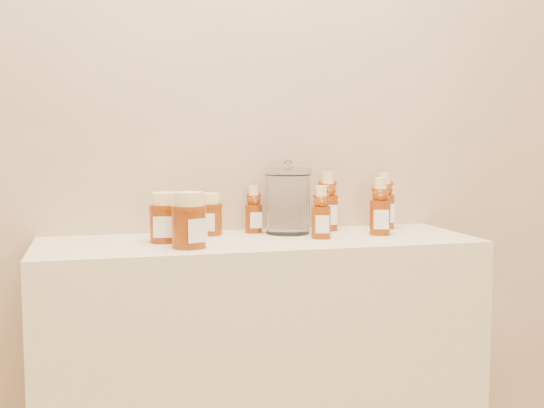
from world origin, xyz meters
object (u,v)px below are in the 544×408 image
object	(u,v)px
display_table	(260,398)
bear_bottle_front_left	(321,209)
bear_bottle_back_left	(254,206)
glass_canister	(288,198)
honey_jar_left	(165,217)

from	to	relation	value
display_table	bear_bottle_front_left	bearing A→B (deg)	-7.23
bear_bottle_back_left	glass_canister	world-z (taller)	glass_canister
display_table	bear_bottle_back_left	size ratio (longest dim) A/B	7.70
bear_bottle_back_left	glass_canister	distance (m)	0.10
bear_bottle_back_left	honey_jar_left	size ratio (longest dim) A/B	1.17
honey_jar_left	bear_bottle_front_left	bearing A→B (deg)	7.77
bear_bottle_back_left	bear_bottle_front_left	distance (m)	0.22
bear_bottle_back_left	bear_bottle_front_left	bearing A→B (deg)	-47.30
display_table	bear_bottle_back_left	world-z (taller)	bear_bottle_back_left
display_table	glass_canister	distance (m)	0.57
bear_bottle_back_left	glass_canister	size ratio (longest dim) A/B	0.75
display_table	honey_jar_left	bearing A→B (deg)	175.75
display_table	bear_bottle_back_left	distance (m)	0.54
honey_jar_left	glass_canister	world-z (taller)	glass_canister
bear_bottle_front_left	honey_jar_left	size ratio (longest dim) A/B	1.25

